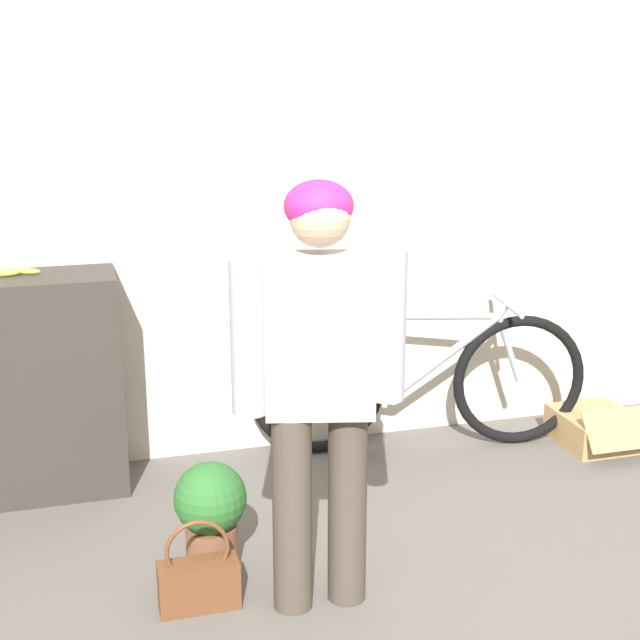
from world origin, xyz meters
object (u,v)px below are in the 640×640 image
object	(u,v)px
banana	(1,273)
cardboard_box	(595,428)
handbag	(199,581)
person	(320,370)
bicycle	(419,381)
potted_plant	(211,512)

from	to	relation	value
banana	cardboard_box	world-z (taller)	banana
handbag	cardboard_box	distance (m)	2.41
person	bicycle	distance (m)	1.58
bicycle	handbag	xyz separation A→B (m)	(-1.30, -1.12, -0.26)
handbag	potted_plant	size ratio (longest dim) A/B	0.77
bicycle	cardboard_box	distance (m)	0.99
bicycle	handbag	world-z (taller)	bicycle
bicycle	banana	distance (m)	2.08
handbag	bicycle	bearing A→B (deg)	40.83
banana	potted_plant	world-z (taller)	banana
cardboard_box	banana	bearing A→B (deg)	174.89
bicycle	potted_plant	distance (m)	1.52
cardboard_box	potted_plant	bearing A→B (deg)	-161.96
banana	handbag	xyz separation A→B (m)	(0.67, -1.18, -0.94)
bicycle	banana	xyz separation A→B (m)	(-1.97, 0.05, 0.68)
person	banana	world-z (taller)	person
banana	potted_plant	xyz separation A→B (m)	(0.75, -0.96, -0.78)
bicycle	potted_plant	xyz separation A→B (m)	(-1.22, -0.90, -0.11)
person	banana	xyz separation A→B (m)	(-1.10, 1.26, 0.14)
banana	handbag	bearing A→B (deg)	-60.48
handbag	potted_plant	world-z (taller)	potted_plant
handbag	potted_plant	xyz separation A→B (m)	(0.08, 0.22, 0.15)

